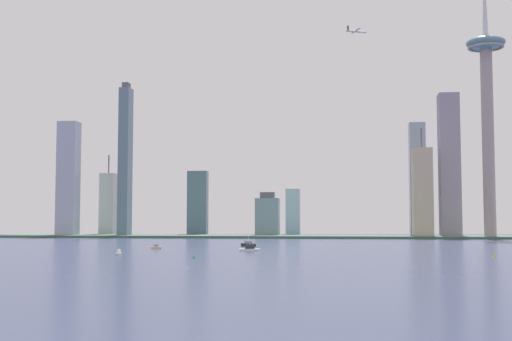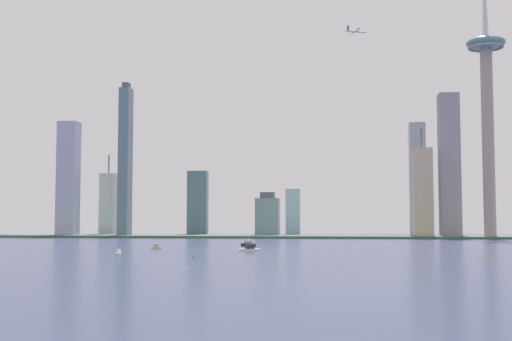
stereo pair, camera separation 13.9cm
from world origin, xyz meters
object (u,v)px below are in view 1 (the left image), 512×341
at_px(channel_buoy_1, 194,257).
at_px(skyscraper_8, 293,213).
at_px(skyscraper_2, 68,179).
at_px(skyscraper_6, 417,180).
at_px(skyscraper_0, 108,205).
at_px(skyscraper_7, 125,161).
at_px(channel_buoy_2, 494,255).
at_px(skyscraper_4, 422,193).
at_px(skyscraper_1, 198,204).
at_px(skyscraper_5, 449,165).
at_px(boat_3, 248,244).
at_px(skyscraper_3, 267,217).
at_px(boat_1, 156,247).
at_px(airplane, 356,31).
at_px(boat_2, 250,249).
at_px(boat_0, 119,253).
at_px(observation_tower, 487,90).

bearing_deg(channel_buoy_1, skyscraper_8, 88.79).
height_order(skyscraper_2, skyscraper_6, skyscraper_6).
relative_size(skyscraper_0, skyscraper_7, 0.56).
height_order(skyscraper_8, channel_buoy_1, skyscraper_8).
bearing_deg(channel_buoy_2, skyscraper_4, 89.37).
distance_m(skyscraper_1, skyscraper_5, 312.43).
relative_size(skyscraper_5, boat_3, 10.81).
xyz_separation_m(skyscraper_1, skyscraper_3, (94.09, -38.59, -16.75)).
relative_size(boat_1, airplane, 0.33).
bearing_deg(skyscraper_4, skyscraper_6, 90.08).
bearing_deg(skyscraper_6, skyscraper_8, -178.77).
height_order(boat_3, channel_buoy_1, boat_3).
xyz_separation_m(skyscraper_7, boat_3, (187.91, -262.08, -88.69)).
relative_size(skyscraper_3, boat_2, 3.79).
bearing_deg(boat_1, skyscraper_4, 44.26).
distance_m(skyscraper_5, boat_2, 426.66).
xyz_separation_m(boat_3, channel_buoy_1, (-3.79, -167.74, -0.77)).
bearing_deg(channel_buoy_1, skyscraper_1, 102.55).
xyz_separation_m(skyscraper_2, skyscraper_6, (418.74, 73.73, 0.37)).
bearing_deg(skyscraper_0, boat_3, -54.45).
bearing_deg(skyscraper_0, boat_0, -69.14).
height_order(observation_tower, channel_buoy_1, observation_tower).
height_order(skyscraper_8, boat_3, skyscraper_8).
height_order(skyscraper_1, boat_3, skyscraper_1).
xyz_separation_m(skyscraper_2, airplane, (345.14, -20.12, 162.59)).
distance_m(skyscraper_2, skyscraper_3, 244.32).
bearing_deg(skyscraper_5, skyscraper_4, -152.14).
height_order(skyscraper_7, boat_1, skyscraper_7).
relative_size(skyscraper_8, boat_0, 6.51).
height_order(boat_1, boat_3, boat_3).
xyz_separation_m(skyscraper_6, skyscraper_8, (-153.13, -3.29, -40.24)).
distance_m(boat_2, channel_buoy_1, 92.19).
xyz_separation_m(observation_tower, skyscraper_3, (-248.82, 40.36, -138.42)).
bearing_deg(boat_2, channel_buoy_2, -31.36).
xyz_separation_m(skyscraper_5, channel_buoy_1, (-197.10, -468.16, -83.53)).
height_order(skyscraper_1, boat_2, skyscraper_1).
relative_size(observation_tower, boat_2, 22.49).
xyz_separation_m(boat_2, channel_buoy_1, (-16.24, -90.74, -0.54)).
xyz_separation_m(skyscraper_5, airplane, (-107.05, -58.66, 147.68)).
xyz_separation_m(boat_1, boat_3, (56.49, 56.05, 0.40)).
bearing_deg(channel_buoy_2, skyscraper_1, 120.41).
bearing_deg(skyscraper_1, channel_buoy_1, -77.45).
bearing_deg(channel_buoy_2, channel_buoy_1, -166.60).
bearing_deg(skyscraper_5, skyscraper_6, 133.55).
bearing_deg(boat_2, boat_1, 152.00).
relative_size(skyscraper_6, channel_buoy_1, 78.11).
relative_size(boat_1, boat_2, 0.54).
bearing_deg(skyscraper_0, skyscraper_6, 1.94).
xyz_separation_m(skyscraper_7, boat_2, (200.36, -339.08, -88.92)).
bearing_deg(skyscraper_0, channel_buoy_1, -65.19).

